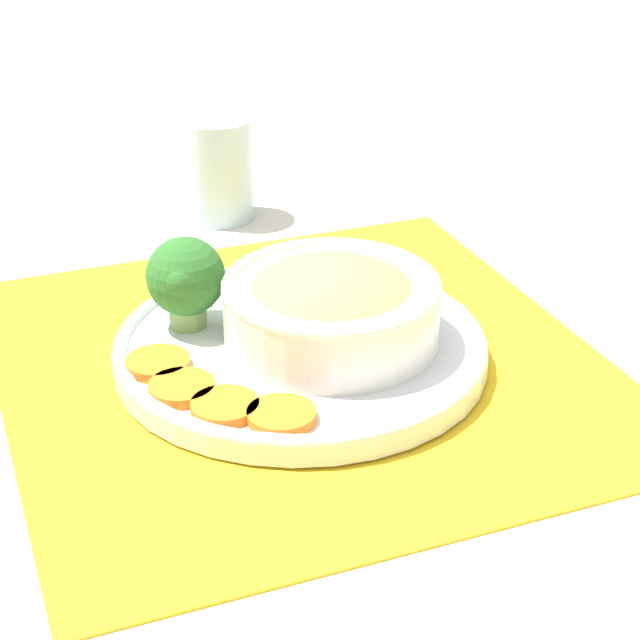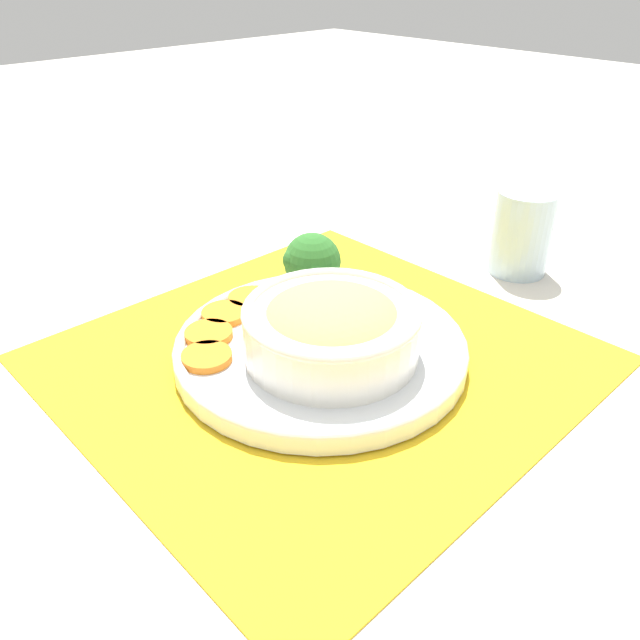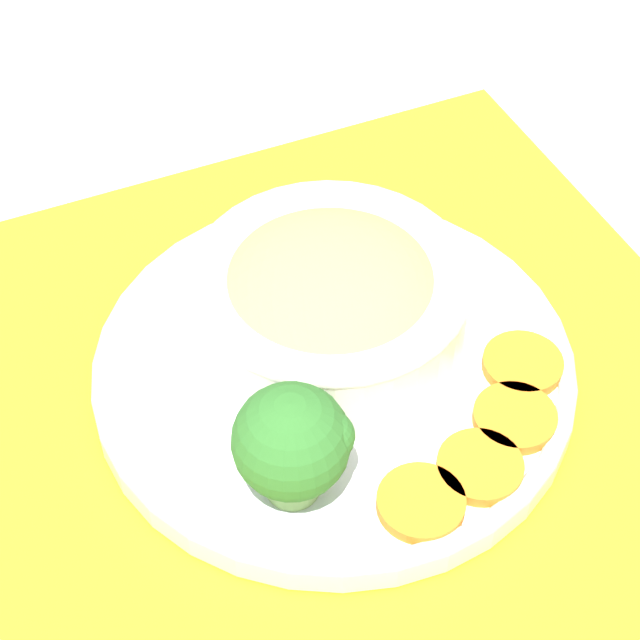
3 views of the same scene
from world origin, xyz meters
TOP-DOWN VIEW (x-y plane):
  - ground_plane at (0.00, 0.00)m, footprint 4.00×4.00m
  - placemat at (0.00, 0.00)m, footprint 0.46×0.44m
  - plate at (0.00, 0.00)m, footprint 0.28×0.28m
  - bowl at (-0.01, -0.02)m, footprint 0.16×0.16m
  - broccoli_floret at (0.06, 0.07)m, footprint 0.06×0.06m
  - carrot_slice_near at (0.00, 0.11)m, footprint 0.05×0.05m
  - carrot_slice_middle at (-0.04, 0.10)m, footprint 0.05×0.05m
  - carrot_slice_far at (-0.07, 0.08)m, footprint 0.05×0.05m
  - carrot_slice_extra at (-0.10, 0.05)m, footprint 0.05×0.05m
  - water_glass at (0.31, -0.03)m, footprint 0.07×0.07m

SIDE VIEW (x-z plane):
  - ground_plane at x=0.00m, z-range 0.00..0.00m
  - placemat at x=0.00m, z-range 0.00..0.00m
  - plate at x=0.00m, z-range 0.00..0.03m
  - carrot_slice_near at x=0.00m, z-range 0.02..0.03m
  - carrot_slice_middle at x=-0.04m, z-range 0.02..0.03m
  - carrot_slice_far at x=-0.07m, z-range 0.02..0.03m
  - carrot_slice_extra at x=-0.10m, z-range 0.02..0.03m
  - water_glass at x=0.31m, z-range -0.01..0.10m
  - bowl at x=-0.01m, z-range 0.02..0.08m
  - broccoli_floret at x=0.06m, z-range 0.02..0.10m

